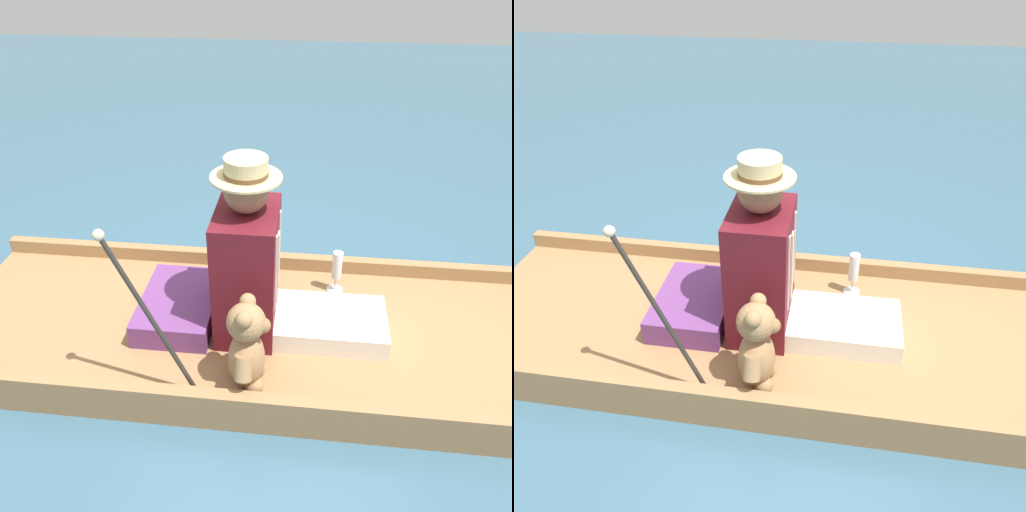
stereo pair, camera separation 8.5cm
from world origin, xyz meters
The scene contains 7 objects.
ground_plane centered at (0.00, 0.00, 0.00)m, with size 16.00×16.00×0.00m, color #385B70.
punt_boat centered at (0.00, 0.00, 0.06)m, with size 1.11×3.14×0.19m.
seat_cushion centered at (-0.03, -0.40, 0.18)m, with size 0.53×0.37×0.13m.
seated_person centered at (0.01, 0.03, 0.43)m, with size 0.39×0.82×0.89m.
teddy_bear centered at (0.37, -0.01, 0.32)m, with size 0.31×0.18×0.44m.
wine_glass centered at (-0.34, 0.38, 0.26)m, with size 0.09×0.09×0.24m.
walking_cane centered at (0.45, -0.40, 0.57)m, with size 0.04×0.33×0.79m.
Camera 1 is at (1.87, 0.20, 1.78)m, focal length 35.00 mm.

